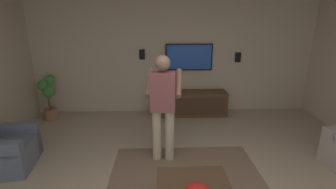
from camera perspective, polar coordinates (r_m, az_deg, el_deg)
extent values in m
cube|color=#C6B299|center=(5.60, 1.36, 9.28)|extent=(0.10, 6.59, 2.67)
cube|color=slate|center=(4.39, -34.29, -11.76)|extent=(0.90, 0.90, 0.40)
cube|color=slate|center=(4.62, -32.91, -9.04)|extent=(0.27, 0.81, 0.56)
cylinder|color=#513823|center=(3.21, 11.31, -20.73)|extent=(0.07, 0.07, 0.30)
cylinder|color=#513823|center=(3.14, -1.00, -21.38)|extent=(0.07, 0.07, 0.30)
cube|color=#513823|center=(5.56, 4.99, -2.07)|extent=(0.44, 1.70, 0.55)
cube|color=#412C1C|center=(5.35, 5.28, -2.87)|extent=(0.01, 1.56, 0.39)
cube|color=black|center=(5.55, 4.97, 8.81)|extent=(0.05, 1.07, 0.60)
cube|color=#1F4CB6|center=(5.53, 5.00, 8.77)|extent=(0.01, 1.01, 0.54)
cylinder|color=#C6B793|center=(3.75, 0.41, -9.71)|extent=(0.14, 0.14, 0.82)
cylinder|color=#C6B793|center=(3.76, -2.67, -9.59)|extent=(0.14, 0.14, 0.82)
cube|color=#8C4C4C|center=(3.49, -1.20, 0.65)|extent=(0.26, 0.38, 0.58)
sphere|color=#997056|center=(3.40, -1.25, 7.45)|extent=(0.22, 0.22, 0.22)
cylinder|color=#997056|center=(3.63, 2.54, 2.74)|extent=(0.48, 0.15, 0.37)
cylinder|color=#997056|center=(3.67, -4.35, 2.87)|extent=(0.48, 0.15, 0.37)
cube|color=white|center=(3.86, -0.64, 2.11)|extent=(0.05, 0.05, 0.16)
cylinder|color=#9E6B4C|center=(5.93, -26.00, -4.25)|extent=(0.27, 0.27, 0.23)
cylinder|color=brown|center=(5.83, -26.38, -1.47)|extent=(0.04, 0.04, 0.38)
sphere|color=#3D7F38|center=(5.77, -27.47, 1.86)|extent=(0.24, 0.24, 0.24)
sphere|color=#3D7F38|center=(5.79, -26.14, 3.14)|extent=(0.22, 0.22, 0.22)
sphere|color=#3D7F38|center=(5.71, -26.38, 0.64)|extent=(0.26, 0.26, 0.26)
sphere|color=orange|center=(5.39, 0.83, 1.65)|extent=(0.22, 0.22, 0.22)
cube|color=black|center=(5.81, 16.23, 8.46)|extent=(0.06, 0.12, 0.22)
cube|color=black|center=(5.52, -6.16, 9.40)|extent=(0.06, 0.12, 0.22)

